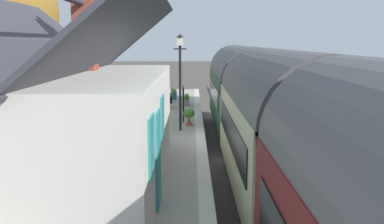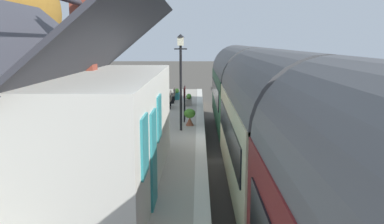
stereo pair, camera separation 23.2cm
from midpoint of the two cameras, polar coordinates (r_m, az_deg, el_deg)
name	(u,v)px [view 2 (the right image)]	position (r m, az deg, el deg)	size (l,w,h in m)	color
ground_plane	(232,164)	(15.59, 5.99, -7.15)	(160.00, 160.00, 0.00)	#4C473F
platform	(133,151)	(15.57, -7.79, -5.37)	(32.00, 5.43, 0.96)	#A39B8C
platform_edge_coping	(201,138)	(15.28, 1.64, -3.69)	(32.00, 0.36, 0.02)	beige
rail_near	(275,162)	(15.80, 11.90, -6.82)	(52.00, 0.08, 0.14)	gray
rail_far	(237,162)	(15.59, 6.66, -6.90)	(52.00, 0.08, 0.14)	gray
train	(278,128)	(11.43, 12.40, -2.12)	(26.22, 2.73, 4.32)	black
station_building	(73,123)	(10.70, -15.59, -1.54)	(8.23, 4.58, 5.68)	silver
bench_by_lamp	(172,94)	(24.37, -2.46, 2.49)	(1.41, 0.47, 0.88)	brown
bench_platform_end	(169,99)	(22.34, -2.95, 1.82)	(1.41, 0.48, 0.88)	brown
planter_edge_near	(116,107)	(20.03, -10.15, 0.69)	(0.59, 0.59, 0.90)	#9E5138
planter_bench_left	(97,120)	(17.79, -12.73, -1.13)	(0.99, 0.32, 0.58)	teal
planter_by_door	(177,94)	(25.79, -1.86, 2.53)	(1.06, 0.32, 0.65)	teal
planter_bench_right	(190,116)	(17.58, 0.06, -0.56)	(0.49, 0.49, 0.72)	#9E5138
planter_under_sign	(189,100)	(23.26, -0.16, 1.73)	(0.98, 0.32, 0.64)	gray
planter_corner_building	(112,114)	(19.14, -10.66, -0.25)	(0.76, 0.32, 0.61)	gray
lamp_post_platform	(181,64)	(16.35, -1.17, 6.65)	(0.32, 0.50, 3.85)	black
station_sign_board	(185,95)	(18.45, -0.69, 2.38)	(0.96, 0.06, 1.57)	black
tree_far_left	(4,14)	(22.38, -24.29, 12.31)	(5.08, 5.37, 8.67)	#4C3828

